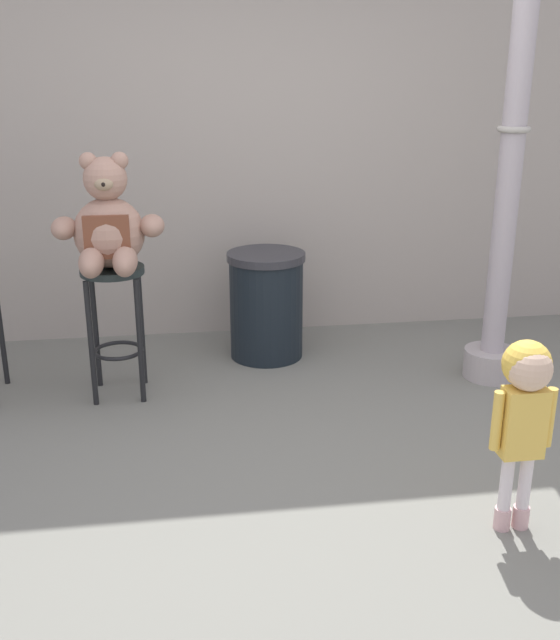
# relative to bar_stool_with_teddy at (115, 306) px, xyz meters

# --- Properties ---
(ground_plane) EXTENTS (24.00, 24.00, 0.00)m
(ground_plane) POSITION_rel_bar_stool_with_teddy_xyz_m (0.90, -1.13, -0.55)
(ground_plane) COLOR slate
(building_wall) EXTENTS (7.75, 0.30, 3.82)m
(building_wall) POSITION_rel_bar_stool_with_teddy_xyz_m (0.90, 1.16, 1.36)
(building_wall) COLOR #A79D92
(building_wall) RESTS_ON ground_plane
(bar_stool_with_teddy) EXTENTS (0.36, 0.36, 0.78)m
(bar_stool_with_teddy) POSITION_rel_bar_stool_with_teddy_xyz_m (0.00, 0.00, 0.00)
(bar_stool_with_teddy) COLOR #202928
(bar_stool_with_teddy) RESTS_ON ground_plane
(teddy_bear) EXTENTS (0.61, 0.55, 0.64)m
(teddy_bear) POSITION_rel_bar_stool_with_teddy_xyz_m (0.00, -0.03, 0.47)
(teddy_bear) COLOR tan
(teddy_bear) RESTS_ON bar_stool_with_teddy
(child_walking) EXTENTS (0.27, 0.21, 0.84)m
(child_walking) POSITION_rel_bar_stool_with_teddy_xyz_m (1.71, -1.61, 0.06)
(child_walking) COLOR #D6A8A8
(child_walking) RESTS_ON ground_plane
(trash_bin) EXTENTS (0.51, 0.51, 0.71)m
(trash_bin) POSITION_rel_bar_stool_with_teddy_xyz_m (0.94, 0.48, -0.19)
(trash_bin) COLOR black
(trash_bin) RESTS_ON ground_plane
(lamppost) EXTENTS (0.33, 0.33, 2.61)m
(lamppost) POSITION_rel_bar_stool_with_teddy_xyz_m (2.28, -0.08, 0.47)
(lamppost) COLOR #ABA2A1
(lamppost) RESTS_ON ground_plane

